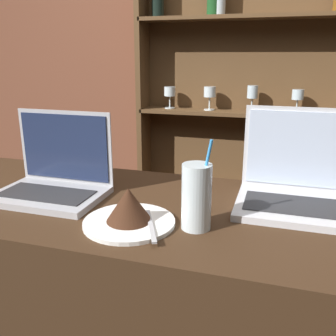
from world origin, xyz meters
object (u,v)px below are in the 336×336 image
(cake_plate, at_px, (129,211))
(laptop_near, at_px, (55,176))
(water_glass, at_px, (197,197))
(laptop_far, at_px, (296,185))

(cake_plate, bearing_deg, laptop_near, 155.95)
(laptop_near, bearing_deg, water_glass, -12.50)
(laptop_far, bearing_deg, laptop_near, -169.44)
(laptop_far, bearing_deg, water_glass, -135.24)
(cake_plate, bearing_deg, water_glass, 10.38)
(cake_plate, height_order, water_glass, water_glass)
(laptop_near, distance_m, cake_plate, 0.31)
(laptop_near, height_order, laptop_far, laptop_far)
(laptop_near, height_order, cake_plate, laptop_near)
(laptop_far, height_order, water_glass, laptop_far)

